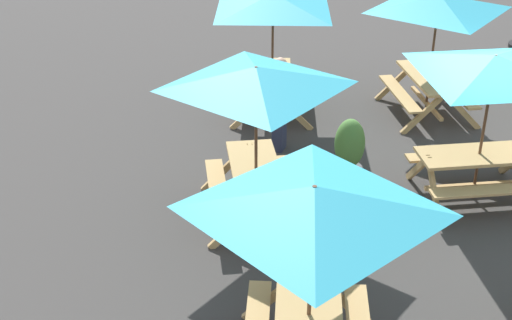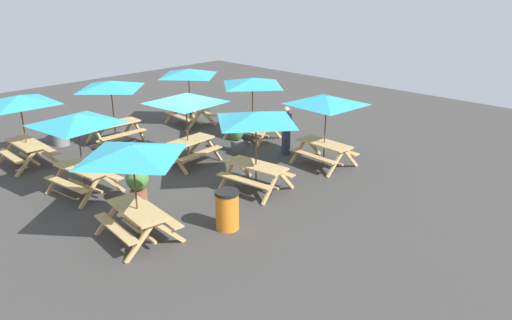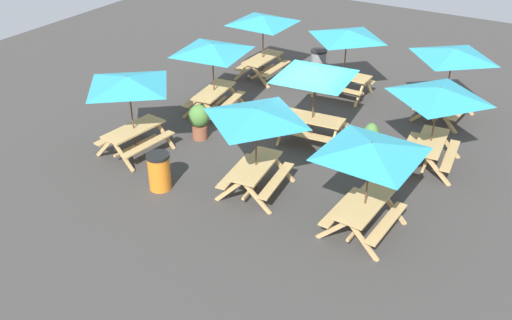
{
  "view_description": "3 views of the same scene",
  "coord_description": "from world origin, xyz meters",
  "px_view_note": "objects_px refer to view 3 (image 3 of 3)",
  "views": [
    {
      "loc": [
        9.19,
        -3.96,
        5.66
      ],
      "look_at": [
        0.33,
        -3.67,
        0.9
      ],
      "focal_mm": 50.0,
      "sensor_mm": 36.0,
      "label": 1
    },
    {
      "loc": [
        -12.29,
        9.07,
        5.72
      ],
      "look_at": [
        -3.13,
        -0.31,
        0.9
      ],
      "focal_mm": 35.0,
      "sensor_mm": 36.0,
      "label": 2
    },
    {
      "loc": [
        -13.49,
        -6.52,
        7.98
      ],
      "look_at": [
        -3.13,
        -0.31,
        0.9
      ],
      "focal_mm": 40.0,
      "sensor_mm": 36.0,
      "label": 3
    }
  ],
  "objects_px": {
    "picnic_table_4": "(315,78)",
    "person_standing": "(388,167)",
    "picnic_table_6": "(263,24)",
    "trash_bin_gray": "(318,63)",
    "picnic_table_1": "(129,87)",
    "picnic_table_5": "(453,58)",
    "picnic_table_0": "(438,99)",
    "trash_bin_orange": "(159,171)",
    "picnic_table_3": "(371,155)",
    "potted_plant_1": "(199,120)",
    "picnic_table_8": "(347,39)",
    "potted_plant_0": "(370,143)",
    "picnic_table_7": "(213,53)",
    "picnic_table_2": "(256,120)"
  },
  "relations": [
    {
      "from": "picnic_table_1",
      "to": "picnic_table_8",
      "type": "height_order",
      "value": "same"
    },
    {
      "from": "picnic_table_1",
      "to": "person_standing",
      "type": "bearing_deg",
      "value": -71.82
    },
    {
      "from": "trash_bin_gray",
      "to": "potted_plant_0",
      "type": "xyz_separation_m",
      "value": [
        -5.04,
        -3.95,
        0.12
      ]
    },
    {
      "from": "picnic_table_4",
      "to": "person_standing",
      "type": "distance_m",
      "value": 3.51
    },
    {
      "from": "picnic_table_1",
      "to": "trash_bin_gray",
      "type": "xyz_separation_m",
      "value": [
        7.88,
        -1.9,
        -1.49
      ]
    },
    {
      "from": "trash_bin_gray",
      "to": "trash_bin_orange",
      "type": "xyz_separation_m",
      "value": [
        -8.98,
        0.13,
        0.0
      ]
    },
    {
      "from": "picnic_table_5",
      "to": "trash_bin_gray",
      "type": "xyz_separation_m",
      "value": [
        1.23,
        4.94,
        -1.49
      ]
    },
    {
      "from": "picnic_table_4",
      "to": "picnic_table_8",
      "type": "height_order",
      "value": "same"
    },
    {
      "from": "potted_plant_1",
      "to": "person_standing",
      "type": "bearing_deg",
      "value": -91.74
    },
    {
      "from": "picnic_table_5",
      "to": "picnic_table_4",
      "type": "bearing_deg",
      "value": 145.8
    },
    {
      "from": "picnic_table_1",
      "to": "picnic_table_5",
      "type": "bearing_deg",
      "value": -39.57
    },
    {
      "from": "potted_plant_1",
      "to": "picnic_table_3",
      "type": "bearing_deg",
      "value": -106.82
    },
    {
      "from": "picnic_table_6",
      "to": "potted_plant_1",
      "type": "xyz_separation_m",
      "value": [
        -5.08,
        -0.82,
        -1.38
      ]
    },
    {
      "from": "picnic_table_0",
      "to": "trash_bin_orange",
      "type": "bearing_deg",
      "value": 124.47
    },
    {
      "from": "picnic_table_0",
      "to": "picnic_table_1",
      "type": "height_order",
      "value": "same"
    },
    {
      "from": "picnic_table_0",
      "to": "potted_plant_1",
      "type": "xyz_separation_m",
      "value": [
        -1.89,
        6.23,
        -1.38
      ]
    },
    {
      "from": "picnic_table_7",
      "to": "picnic_table_4",
      "type": "bearing_deg",
      "value": -99.94
    },
    {
      "from": "picnic_table_6",
      "to": "trash_bin_orange",
      "type": "relative_size",
      "value": 2.89
    },
    {
      "from": "trash_bin_gray",
      "to": "picnic_table_5",
      "type": "bearing_deg",
      "value": -104.01
    },
    {
      "from": "picnic_table_3",
      "to": "potted_plant_0",
      "type": "xyz_separation_m",
      "value": [
        2.97,
        1.01,
        -1.38
      ]
    },
    {
      "from": "picnic_table_3",
      "to": "trash_bin_orange",
      "type": "height_order",
      "value": "picnic_table_3"
    },
    {
      "from": "picnic_table_1",
      "to": "potted_plant_1",
      "type": "distance_m",
      "value": 2.38
    },
    {
      "from": "picnic_table_6",
      "to": "trash_bin_gray",
      "type": "height_order",
      "value": "picnic_table_6"
    },
    {
      "from": "trash_bin_orange",
      "to": "picnic_table_0",
      "type": "bearing_deg",
      "value": -50.15
    },
    {
      "from": "picnic_table_0",
      "to": "potted_plant_1",
      "type": "bearing_deg",
      "value": 101.5
    },
    {
      "from": "picnic_table_4",
      "to": "picnic_table_6",
      "type": "distance_m",
      "value": 5.14
    },
    {
      "from": "picnic_table_5",
      "to": "picnic_table_7",
      "type": "distance_m",
      "value": 7.24
    },
    {
      "from": "picnic_table_4",
      "to": "picnic_table_6",
      "type": "xyz_separation_m",
      "value": [
        3.54,
        3.72,
        0.0
      ]
    },
    {
      "from": "potted_plant_1",
      "to": "picnic_table_5",
      "type": "bearing_deg",
      "value": -48.98
    },
    {
      "from": "picnic_table_1",
      "to": "trash_bin_orange",
      "type": "bearing_deg",
      "value": -115.45
    },
    {
      "from": "picnic_table_4",
      "to": "person_standing",
      "type": "xyz_separation_m",
      "value": [
        -1.71,
        -2.86,
        -1.1
      ]
    },
    {
      "from": "picnic_table_5",
      "to": "picnic_table_8",
      "type": "relative_size",
      "value": 1.0
    },
    {
      "from": "potted_plant_1",
      "to": "person_standing",
      "type": "height_order",
      "value": "person_standing"
    },
    {
      "from": "picnic_table_4",
      "to": "picnic_table_3",
      "type": "bearing_deg",
      "value": 125.94
    },
    {
      "from": "picnic_table_8",
      "to": "trash_bin_orange",
      "type": "distance_m",
      "value": 8.1
    },
    {
      "from": "picnic_table_0",
      "to": "picnic_table_3",
      "type": "relative_size",
      "value": 0.83
    },
    {
      "from": "picnic_table_8",
      "to": "potted_plant_1",
      "type": "height_order",
      "value": "picnic_table_8"
    },
    {
      "from": "picnic_table_3",
      "to": "picnic_table_6",
      "type": "bearing_deg",
      "value": 47.58
    },
    {
      "from": "picnic_table_2",
      "to": "picnic_table_8",
      "type": "xyz_separation_m",
      "value": [
        6.65,
        0.53,
        0.0
      ]
    },
    {
      "from": "trash_bin_orange",
      "to": "person_standing",
      "type": "distance_m",
      "value": 5.66
    },
    {
      "from": "person_standing",
      "to": "picnic_table_3",
      "type": "bearing_deg",
      "value": -156.8
    },
    {
      "from": "picnic_table_4",
      "to": "picnic_table_1",
      "type": "bearing_deg",
      "value": 33.14
    },
    {
      "from": "picnic_table_5",
      "to": "picnic_table_7",
      "type": "bearing_deg",
      "value": 122.62
    },
    {
      "from": "picnic_table_3",
      "to": "person_standing",
      "type": "xyz_separation_m",
      "value": [
        1.58,
        0.04,
        -1.1
      ]
    },
    {
      "from": "picnic_table_6",
      "to": "person_standing",
      "type": "bearing_deg",
      "value": -127.59
    },
    {
      "from": "picnic_table_6",
      "to": "potted_plant_1",
      "type": "bearing_deg",
      "value": -169.85
    },
    {
      "from": "picnic_table_6",
      "to": "potted_plant_1",
      "type": "relative_size",
      "value": 2.64
    },
    {
      "from": "picnic_table_1",
      "to": "picnic_table_5",
      "type": "distance_m",
      "value": 9.54
    },
    {
      "from": "trash_bin_gray",
      "to": "potted_plant_1",
      "type": "bearing_deg",
      "value": 172.32
    },
    {
      "from": "picnic_table_8",
      "to": "trash_bin_orange",
      "type": "xyz_separation_m",
      "value": [
        -7.79,
        1.63,
        -1.49
      ]
    }
  ]
}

